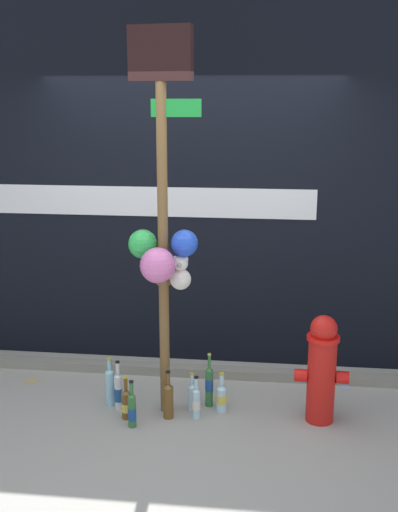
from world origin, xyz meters
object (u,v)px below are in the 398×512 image
bottle_1 (132,410)px  bottle_6 (192,396)px  bottle_5 (118,391)px  bottle_0 (209,385)px  memorial_post (162,218)px  fire_hydrant (322,368)px  bottle_8 (168,399)px  bottle_4 (110,385)px  bottle_3 (126,403)px  bottle_2 (196,402)px  bottle_7 (222,397)px

bottle_1 → bottle_6: bearing=36.6°
bottle_5 → bottle_6: size_ratio=1.28×
bottle_0 → memorial_post: bearing=-157.8°
fire_hydrant → bottle_8: size_ratio=2.18×
memorial_post → bottle_4: bearing=172.8°
bottle_1 → bottle_0: bearing=36.2°
memorial_post → bottle_5: (-0.36, 0.00, -1.35)m
fire_hydrant → bottle_8: fire_hydrant is taller
bottle_1 → bottle_5: size_ratio=0.92×
bottle_1 → bottle_3: (-0.07, 0.12, -0.01)m
bottle_0 → bottle_2: bearing=-110.5°
bottle_0 → bottle_3: 0.65m
bottle_4 → bottle_8: size_ratio=1.05×
memorial_post → bottle_6: memorial_post is taller
bottle_3 → bottle_5: size_ratio=0.86×
bottle_5 → bottle_6: 0.56m
fire_hydrant → bottle_7: (-0.73, 0.05, -0.30)m
bottle_5 → bottle_8: bottle_5 is taller
fire_hydrant → bottle_2: fire_hydrant is taller
memorial_post → bottle_7: 1.45m
bottle_4 → bottle_6: 0.64m
bottle_4 → bottle_2: bearing=-10.3°
fire_hydrant → bottle_4: bearing=178.3°
bottle_0 → bottle_2: 0.22m
fire_hydrant → bottle_1: 1.41m
bottle_3 → bottle_4: bearing=131.8°
bottle_0 → bottle_7: size_ratio=1.38×
memorial_post → bottle_1: (-0.20, -0.25, -1.37)m
fire_hydrant → bottle_3: (-1.43, -0.14, -0.29)m
memorial_post → bottle_4: (-0.44, 0.06, -1.34)m
bottle_0 → bottle_1: (-0.52, -0.38, -0.04)m
memorial_post → bottle_8: size_ratio=7.44×
bottle_4 → bottle_8: (0.48, -0.14, -0.01)m
bottle_1 → bottle_4: 0.39m
bottle_2 → bottle_8: size_ratio=0.89×
fire_hydrant → bottle_0: (-0.84, 0.12, -0.24)m
fire_hydrant → bottle_6: bearing=177.8°
bottle_0 → bottle_8: size_ratio=1.15×
bottle_0 → bottle_5: bottle_0 is taller
bottle_2 → bottle_5: bearing=173.3°
bottle_2 → bottle_4: (-0.69, 0.12, 0.03)m
fire_hydrant → bottle_5: bearing=-179.8°
bottle_1 → bottle_2: size_ratio=1.08×
bottle_8 → memorial_post: bearing=114.7°
memorial_post → fire_hydrant: bearing=0.4°
bottle_8 → bottle_3: bearing=-171.2°
bottle_1 → bottle_5: 0.30m
bottle_0 → bottle_4: size_ratio=1.10×
bottle_6 → bottle_7: (0.23, 0.01, 0.00)m
bottle_0 → bottle_4: (-0.76, -0.08, -0.01)m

